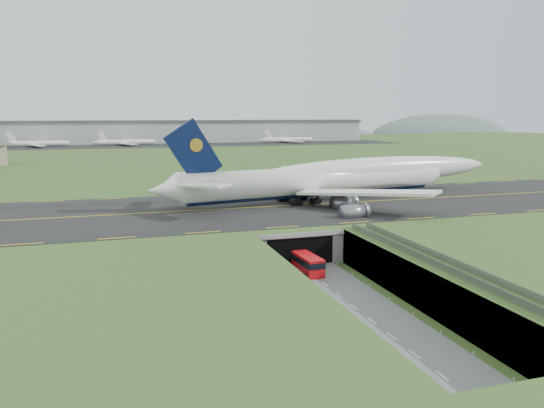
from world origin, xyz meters
name	(u,v)px	position (x,y,z in m)	size (l,w,h in m)	color
ground	(318,280)	(0.00, 0.00, 0.00)	(900.00, 900.00, 0.00)	#305120
airfield_deck	(318,262)	(0.00, 0.00, 3.00)	(800.00, 800.00, 6.00)	gray
trench_road	(337,295)	(0.00, -7.50, 0.10)	(12.00, 75.00, 0.20)	slate
taxiway	(260,207)	(0.00, 33.00, 6.09)	(800.00, 44.00, 0.18)	black
tunnel_portal	(284,236)	(0.00, 16.71, 3.33)	(17.00, 22.30, 6.00)	gray
guideway	(454,276)	(11.00, -19.11, 5.32)	(3.00, 53.00, 7.05)	#A8A8A3
jumbo_jet	(342,177)	(21.08, 37.83, 11.28)	(90.90, 58.53, 19.64)	white
shuttle_tram	(308,264)	(-0.42, 3.39, 1.68)	(3.32, 7.66, 3.06)	red
cargo_terminal	(154,131)	(-0.01, 299.41, 13.96)	(320.00, 67.00, 15.60)	#B2B2B2
distant_hills	(212,145)	(64.38, 430.00, -4.00)	(700.00, 91.00, 60.00)	slate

